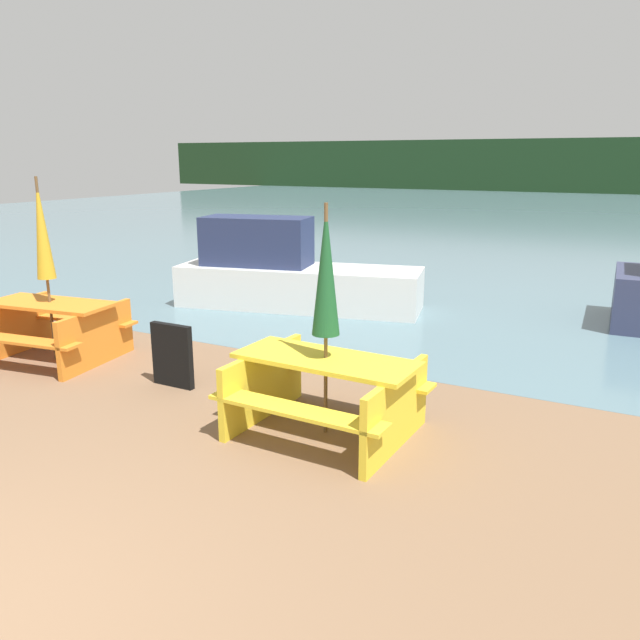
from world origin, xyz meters
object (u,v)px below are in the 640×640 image
Objects in this scene: boat at (288,275)px; umbrella_darkgreen at (326,272)px; picnic_table_yellow at (326,388)px; picnic_table_orange at (52,325)px; signboard at (172,355)px; umbrella_gold at (42,230)px.

umbrella_darkgreen is at bearing -68.04° from boat.
picnic_table_orange is (-4.23, 0.34, -0.00)m from picnic_table_yellow.
picnic_table_yellow is at bearing -4.62° from picnic_table_orange.
picnic_table_orange is 2.07m from signboard.
boat is 5.95× the size of signboard.
umbrella_gold reaches higher than signboard.
picnic_table_orange is at bearing 178.61° from signboard.
umbrella_gold is (-4.23, 0.34, 0.12)m from umbrella_darkgreen.
boat is at bearing 73.72° from umbrella_gold.
umbrella_gold is at bearing 178.61° from signboard.
umbrella_gold reaches higher than picnic_table_orange.
umbrella_gold is 0.53× the size of boat.
picnic_table_orange is 0.78× the size of umbrella_gold.
picnic_table_orange is 0.84× the size of umbrella_darkgreen.
boat is at bearing 73.72° from picnic_table_orange.
boat is (1.18, 4.05, 0.11)m from picnic_table_orange.
umbrella_darkgreen is 2.49m from signboard.
picnic_table_yellow is 2.38× the size of signboard.
boat is 4.20m from signboard.
picnic_table_yellow is 1.12m from umbrella_darkgreen.
umbrella_gold is 3.17× the size of signboard.
picnic_table_yellow is 5.35m from boat.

